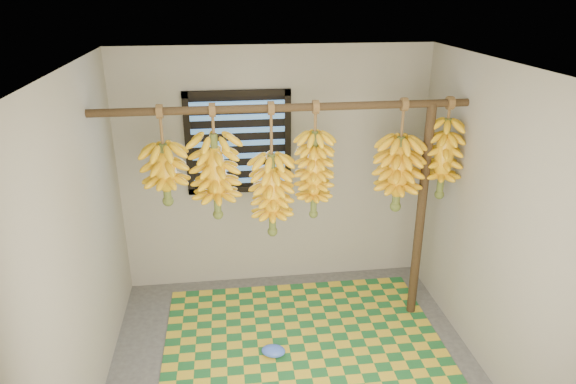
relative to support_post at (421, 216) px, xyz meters
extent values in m
cube|color=#464646|center=(-1.20, -0.70, -1.00)|extent=(3.00, 3.00, 0.01)
cube|color=silver|center=(-1.20, -0.70, 1.40)|extent=(3.00, 3.00, 0.01)
cube|color=gray|center=(-1.20, 0.80, 0.20)|extent=(3.00, 0.01, 2.40)
cube|color=gray|center=(-2.71, -0.70, 0.20)|extent=(0.01, 3.00, 2.40)
cube|color=gray|center=(0.30, -0.70, 0.20)|extent=(0.01, 3.00, 2.40)
cube|color=black|center=(-1.55, 0.78, 0.50)|extent=(1.00, 0.04, 1.00)
cylinder|color=#3E2D19|center=(-1.20, 0.00, 1.00)|extent=(3.00, 0.06, 0.06)
cylinder|color=#3E2D19|center=(0.00, 0.00, 0.00)|extent=(0.08, 0.08, 2.00)
cube|color=#1C602D|center=(-1.09, -0.35, -0.99)|extent=(2.40, 1.93, 0.01)
ellipsoid|color=blue|center=(-1.36, -0.46, -0.95)|extent=(0.24, 0.20, 0.08)
cylinder|color=brown|center=(-2.16, 0.00, 0.87)|extent=(0.02, 0.02, 0.31)
cylinder|color=#4C5923|center=(-2.16, 0.00, 0.51)|extent=(0.06, 0.06, 0.46)
cylinder|color=brown|center=(-1.77, 0.00, 0.91)|extent=(0.02, 0.02, 0.25)
cylinder|color=#4C5923|center=(-1.77, 0.00, 0.48)|extent=(0.06, 0.06, 0.67)
cylinder|color=brown|center=(-1.31, 0.00, 0.81)|extent=(0.02, 0.02, 0.44)
cylinder|color=#4C5923|center=(-1.31, 0.00, 0.29)|extent=(0.06, 0.06, 0.67)
cylinder|color=brown|center=(-0.96, 0.00, 0.90)|extent=(0.02, 0.02, 0.26)
cylinder|color=#4C5923|center=(-0.96, 0.00, 0.45)|extent=(0.05, 0.05, 0.71)
cylinder|color=brown|center=(-0.24, 0.00, 0.87)|extent=(0.02, 0.02, 0.33)
cylinder|color=#4C5923|center=(-0.24, 0.00, 0.43)|extent=(0.07, 0.07, 0.61)
cylinder|color=brown|center=(0.15, 0.00, 0.94)|extent=(0.02, 0.02, 0.19)
cylinder|color=#4C5923|center=(0.15, 0.00, 0.54)|extent=(0.06, 0.06, 0.66)
camera|label=1|loc=(-1.70, -3.93, 1.88)|focal=32.00mm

